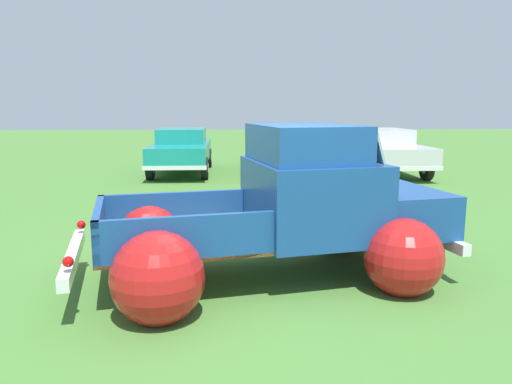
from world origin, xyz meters
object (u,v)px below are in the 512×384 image
object	(u,v)px
show_car_2	(382,149)
spectator_0	(367,177)
vintage_pickup_truck	(292,217)
spectator_1	(272,152)
spectator_2	(284,159)
lane_cone_1	(206,218)
show_car_0	(182,149)
show_car_1	(276,148)

from	to	relation	value
show_car_2	spectator_0	world-z (taller)	spectator_0
show_car_2	vintage_pickup_truck	bearing A→B (deg)	-25.72
spectator_0	spectator_1	size ratio (longest dim) A/B	1.01
show_car_2	spectator_2	distance (m)	5.83
lane_cone_1	spectator_1	bearing A→B (deg)	73.86
spectator_1	spectator_2	size ratio (longest dim) A/B	0.95
show_car_0	lane_cone_1	size ratio (longest dim) A/B	7.44
vintage_pickup_truck	spectator_0	bearing A→B (deg)	42.47
show_car_1	spectator_0	bearing A→B (deg)	4.27
show_car_0	spectator_0	xyz separation A→B (m)	(3.98, -7.75, 0.16)
spectator_1	spectator_0	bearing A→B (deg)	171.65
show_car_0	spectator_0	bearing A→B (deg)	26.40
spectator_2	spectator_1	bearing A→B (deg)	-47.22
show_car_2	spectator_2	bearing A→B (deg)	-41.26
show_car_0	show_car_2	world-z (taller)	same
spectator_2	show_car_2	bearing A→B (deg)	-88.20
show_car_2	spectator_0	size ratio (longest dim) A/B	2.85
vintage_pickup_truck	spectator_2	size ratio (longest dim) A/B	2.87
show_car_1	show_car_2	bearing A→B (deg)	74.16
show_car_2	lane_cone_1	bearing A→B (deg)	-37.61
vintage_pickup_truck	show_car_2	world-z (taller)	vintage_pickup_truck
spectator_0	show_car_2	bearing A→B (deg)	-69.65
show_car_2	spectator_2	size ratio (longest dim) A/B	2.74
spectator_1	spectator_2	bearing A→B (deg)	159.75
vintage_pickup_truck	lane_cone_1	bearing A→B (deg)	108.93
show_car_0	spectator_2	distance (m)	5.78
spectator_0	spectator_2	world-z (taller)	spectator_2
vintage_pickup_truck	spectator_0	world-z (taller)	vintage_pickup_truck
spectator_1	lane_cone_1	bearing A→B (deg)	141.07
vintage_pickup_truck	lane_cone_1	size ratio (longest dim) A/B	7.81
spectator_0	show_car_1	bearing A→B (deg)	-44.71
show_car_0	lane_cone_1	distance (m)	8.09
spectator_1	spectator_2	xyz separation A→B (m)	(0.10, -2.22, 0.05)
show_car_0	spectator_0	world-z (taller)	spectator_0
vintage_pickup_truck	spectator_2	xyz separation A→B (m)	(0.38, 4.91, 0.22)
show_car_0	lane_cone_1	bearing A→B (deg)	7.92
show_car_1	lane_cone_1	bearing A→B (deg)	-14.66
spectator_0	show_car_0	bearing A→B (deg)	-23.76
show_car_1	show_car_2	distance (m)	3.44
show_car_0	show_car_2	bearing A→B (deg)	84.87
show_car_1	spectator_2	distance (m)	5.40
show_car_1	show_car_2	xyz separation A→B (m)	(3.34, -0.82, 0.00)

